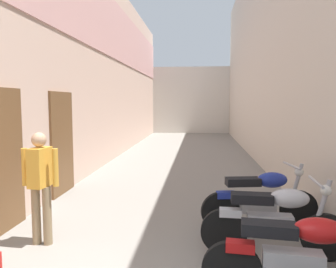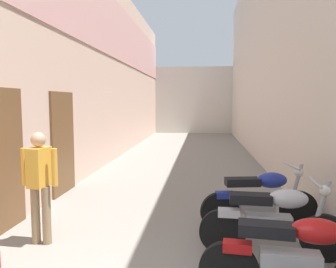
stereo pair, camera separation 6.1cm
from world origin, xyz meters
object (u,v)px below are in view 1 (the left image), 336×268
Objects in this scene: motorcycle_third at (275,219)px; motorcycle_second at (299,257)px; motorcycle_fourth at (261,198)px; pedestrian_mid_alley at (40,180)px.

motorcycle_second is at bearing -90.00° from motorcycle_third.
motorcycle_second and motorcycle_third have the same top height.
motorcycle_third is 1.01× the size of motorcycle_fourth.
motorcycle_second is 2.00m from motorcycle_fourth.
motorcycle_second is 1.05m from motorcycle_third.
motorcycle_second is 1.18× the size of pedestrian_mid_alley.
motorcycle_fourth is 1.17× the size of pedestrian_mid_alley.
motorcycle_second is 1.01× the size of motorcycle_fourth.
motorcycle_fourth is (-0.00, 0.95, 0.00)m from motorcycle_third.
pedestrian_mid_alley is at bearing -165.00° from motorcycle_fourth.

